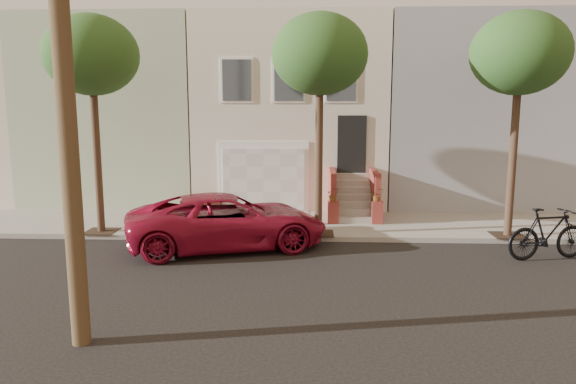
{
  "coord_description": "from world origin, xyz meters",
  "views": [
    {
      "loc": [
        0.73,
        -11.14,
        3.85
      ],
      "look_at": [
        0.14,
        3.0,
        1.53
      ],
      "focal_mm": 32.6,
      "sensor_mm": 36.0,
      "label": 1
    }
  ],
  "objects": [
    {
      "name": "ground",
      "position": [
        0.0,
        0.0,
        0.0
      ],
      "size": [
        90.0,
        90.0,
        0.0
      ],
      "primitive_type": "plane",
      "color": "black",
      "rests_on": "ground"
    },
    {
      "name": "sidewalk",
      "position": [
        0.0,
        5.35,
        0.07
      ],
      "size": [
        40.0,
        3.7,
        0.15
      ],
      "primitive_type": "cube",
      "color": "gray",
      "rests_on": "ground"
    },
    {
      "name": "house_row",
      "position": [
        0.0,
        11.19,
        3.64
      ],
      "size": [
        33.1,
        11.7,
        7.0
      ],
      "color": "beige",
      "rests_on": "sidewalk"
    },
    {
      "name": "tree_left",
      "position": [
        -5.5,
        3.9,
        5.26
      ],
      "size": [
        2.7,
        2.57,
        6.3
      ],
      "color": "#2D2116",
      "rests_on": "sidewalk"
    },
    {
      "name": "tree_mid",
      "position": [
        1.0,
        3.9,
        5.26
      ],
      "size": [
        2.7,
        2.57,
        6.3
      ],
      "color": "#2D2116",
      "rests_on": "sidewalk"
    },
    {
      "name": "tree_right",
      "position": [
        6.5,
        3.9,
        5.26
      ],
      "size": [
        2.7,
        2.57,
        6.3
      ],
      "color": "#2D2116",
      "rests_on": "sidewalk"
    },
    {
      "name": "pickup_truck",
      "position": [
        -1.5,
        2.77,
        0.75
      ],
      "size": [
        5.9,
        3.95,
        1.5
      ],
      "primitive_type": "imported",
      "rotation": [
        0.0,
        0.0,
        1.86
      ],
      "color": "maroon",
      "rests_on": "ground"
    },
    {
      "name": "motorcycle",
      "position": [
        6.79,
        2.0,
        0.67
      ],
      "size": [
        2.31,
        1.12,
        1.34
      ],
      "primitive_type": "imported",
      "rotation": [
        0.0,
        0.0,
        1.8
      ],
      "color": "black",
      "rests_on": "ground"
    }
  ]
}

